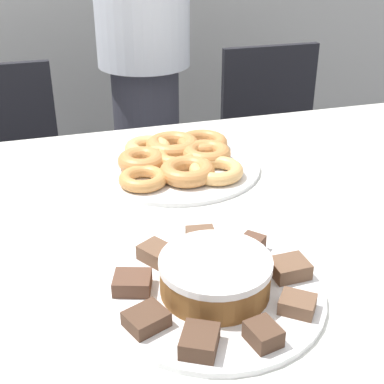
# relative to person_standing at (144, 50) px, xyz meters

# --- Properties ---
(table) EXTENTS (1.76, 1.04, 0.77)m
(table) POSITION_rel_person_standing_xyz_m (-0.10, -0.95, -0.20)
(table) COLOR silver
(table) RESTS_ON ground_plane
(person_standing) EXTENTS (0.32, 0.32, 1.68)m
(person_standing) POSITION_rel_person_standing_xyz_m (0.00, 0.00, 0.00)
(person_standing) COLOR #383842
(person_standing) RESTS_ON ground_plane
(office_chair_left) EXTENTS (0.44, 0.44, 0.86)m
(office_chair_left) POSITION_rel_person_standing_xyz_m (-0.52, -0.08, -0.49)
(office_chair_left) COLOR black
(office_chair_left) RESTS_ON ground_plane
(office_chair_right) EXTENTS (0.44, 0.44, 0.86)m
(office_chair_right) POSITION_rel_person_standing_xyz_m (0.52, -0.08, -0.49)
(office_chair_right) COLOR black
(office_chair_right) RESTS_ON ground_plane
(plate_cake) EXTENTS (0.35, 0.35, 0.01)m
(plate_cake) POSITION_rel_person_standing_xyz_m (-0.15, -1.21, -0.12)
(plate_cake) COLOR white
(plate_cake) RESTS_ON table
(plate_donuts) EXTENTS (0.40, 0.40, 0.01)m
(plate_donuts) POSITION_rel_person_standing_xyz_m (-0.08, -0.73, -0.12)
(plate_donuts) COLOR white
(plate_donuts) RESTS_ON table
(frosted_cake) EXTENTS (0.18, 0.18, 0.06)m
(frosted_cake) POSITION_rel_person_standing_xyz_m (-0.15, -1.21, -0.08)
(frosted_cake) COLOR brown
(frosted_cake) RESTS_ON plate_cake
(lamington_0) EXTENTS (0.07, 0.07, 0.02)m
(lamington_0) POSITION_rel_person_standing_xyz_m (-0.05, -1.29, -0.10)
(lamington_0) COLOR brown
(lamington_0) RESTS_ON plate_cake
(lamington_1) EXTENTS (0.06, 0.05, 0.03)m
(lamington_1) POSITION_rel_person_standing_xyz_m (-0.02, -1.21, -0.10)
(lamington_1) COLOR brown
(lamington_1) RESTS_ON plate_cake
(lamington_2) EXTENTS (0.06, 0.06, 0.03)m
(lamington_2) POSITION_rel_person_standing_xyz_m (-0.05, -1.13, -0.10)
(lamington_2) COLOR brown
(lamington_2) RESTS_ON plate_cake
(lamington_3) EXTENTS (0.06, 0.07, 0.03)m
(lamington_3) POSITION_rel_person_standing_xyz_m (-0.13, -1.08, -0.10)
(lamington_3) COLOR brown
(lamington_3) RESTS_ON plate_cake
(lamington_4) EXTENTS (0.07, 0.07, 0.03)m
(lamington_4) POSITION_rel_person_standing_xyz_m (-0.22, -1.10, -0.10)
(lamington_4) COLOR brown
(lamington_4) RESTS_ON plate_cake
(lamington_5) EXTENTS (0.07, 0.07, 0.03)m
(lamington_5) POSITION_rel_person_standing_xyz_m (-0.27, -1.17, -0.10)
(lamington_5) COLOR brown
(lamington_5) RESTS_ON plate_cake
(lamington_6) EXTENTS (0.07, 0.07, 0.02)m
(lamington_6) POSITION_rel_person_standing_xyz_m (-0.27, -1.26, -0.10)
(lamington_6) COLOR #513828
(lamington_6) RESTS_ON plate_cake
(lamington_7) EXTENTS (0.07, 0.07, 0.03)m
(lamington_7) POSITION_rel_person_standing_xyz_m (-0.21, -1.33, -0.10)
(lamington_7) COLOR #513828
(lamington_7) RESTS_ON plate_cake
(lamington_8) EXTENTS (0.05, 0.05, 0.03)m
(lamington_8) POSITION_rel_person_standing_xyz_m (-0.12, -1.34, -0.10)
(lamington_8) COLOR #513828
(lamington_8) RESTS_ON plate_cake
(donut_0) EXTENTS (0.11, 0.11, 0.03)m
(donut_0) POSITION_rel_person_standing_xyz_m (-0.08, -0.73, -0.10)
(donut_0) COLOR #D18E4C
(donut_0) RESTS_ON plate_donuts
(donut_1) EXTENTS (0.12, 0.12, 0.03)m
(donut_1) POSITION_rel_person_standing_xyz_m (-0.01, -0.82, -0.10)
(donut_1) COLOR #E5AD66
(donut_1) RESTS_ON plate_donuts
(donut_2) EXTENTS (0.12, 0.12, 0.04)m
(donut_2) POSITION_rel_person_standing_xyz_m (-0.01, -0.73, -0.09)
(donut_2) COLOR #C68447
(donut_2) RESTS_ON plate_donuts
(donut_3) EXTENTS (0.13, 0.13, 0.03)m
(donut_3) POSITION_rel_person_standing_xyz_m (0.01, -0.65, -0.10)
(donut_3) COLOR #C68447
(donut_3) RESTS_ON plate_donuts
(donut_4) EXTENTS (0.13, 0.13, 0.04)m
(donut_4) POSITION_rel_person_standing_xyz_m (-0.07, -0.66, -0.09)
(donut_4) COLOR #C68447
(donut_4) RESTS_ON plate_donuts
(donut_5) EXTENTS (0.11, 0.11, 0.04)m
(donut_5) POSITION_rel_person_standing_xyz_m (-0.13, -0.65, -0.09)
(donut_5) COLOR #E5AD66
(donut_5) RESTS_ON plate_donuts
(donut_6) EXTENTS (0.11, 0.11, 0.04)m
(donut_6) POSITION_rel_person_standing_xyz_m (-0.16, -0.72, -0.09)
(donut_6) COLOR #C68447
(donut_6) RESTS_ON plate_donuts
(donut_7) EXTENTS (0.11, 0.11, 0.03)m
(donut_7) POSITION_rel_person_standing_xyz_m (-0.18, -0.81, -0.10)
(donut_7) COLOR #D18E4C
(donut_7) RESTS_ON plate_donuts
(donut_8) EXTENTS (0.12, 0.12, 0.04)m
(donut_8) POSITION_rel_person_standing_xyz_m (-0.08, -0.81, -0.09)
(donut_8) COLOR #C68447
(donut_8) RESTS_ON plate_donuts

